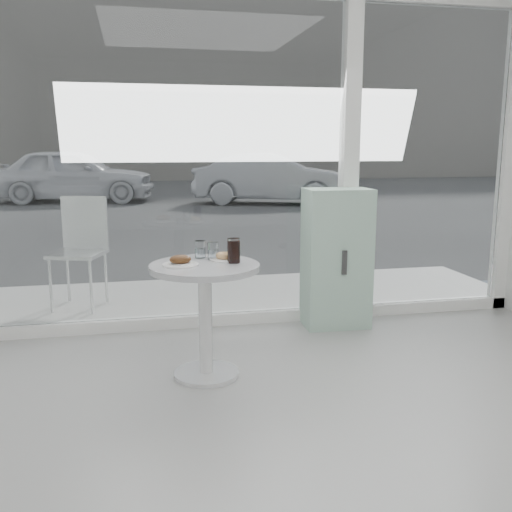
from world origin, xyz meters
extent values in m
cube|color=white|center=(0.00, 3.00, 0.05)|extent=(5.00, 0.12, 0.10)
cube|color=white|center=(2.44, 3.00, 1.50)|extent=(0.12, 0.12, 3.00)
cube|color=white|center=(0.90, 3.00, 1.50)|extent=(0.14, 0.14, 3.00)
cube|color=white|center=(-0.77, 3.00, 1.40)|extent=(3.21, 0.02, 2.60)
cube|color=white|center=(1.67, 3.00, 1.40)|extent=(1.41, 0.02, 2.60)
cylinder|color=white|center=(-0.50, 1.90, 0.01)|extent=(0.44, 0.44, 0.03)
cylinder|color=white|center=(-0.50, 1.90, 0.37)|extent=(0.09, 0.09, 0.70)
cylinder|color=silver|center=(-0.50, 1.90, 0.75)|extent=(0.72, 0.72, 0.04)
cube|color=silver|center=(0.00, 3.80, 0.03)|extent=(5.60, 1.60, 0.05)
cube|color=#393939|center=(0.00, 16.00, 0.00)|extent=(40.00, 24.00, 0.00)
cube|color=gray|center=(0.00, 25.00, 4.00)|extent=(40.00, 2.00, 8.00)
cube|color=#9AC4AD|center=(0.73, 2.78, 0.59)|extent=(0.56, 0.39, 1.18)
cube|color=#333333|center=(0.73, 2.59, 0.59)|extent=(0.04, 0.02, 0.20)
cylinder|color=white|center=(-1.69, 3.51, 0.30)|extent=(0.03, 0.03, 0.49)
cylinder|color=white|center=(-1.34, 3.40, 0.30)|extent=(0.03, 0.03, 0.49)
cylinder|color=white|center=(-1.58, 3.87, 0.30)|extent=(0.03, 0.03, 0.49)
cylinder|color=white|center=(-1.22, 3.75, 0.30)|extent=(0.03, 0.03, 0.49)
cube|color=white|center=(-1.46, 3.63, 0.56)|extent=(0.55, 0.55, 0.03)
cube|color=white|center=(-1.40, 3.83, 0.82)|extent=(0.43, 0.15, 0.49)
imported|color=white|center=(-2.55, 14.76, 0.74)|extent=(4.53, 2.28, 1.48)
imported|color=#9D9FA4|center=(2.66, 13.08, 0.67)|extent=(4.31, 2.69, 1.34)
cylinder|color=white|center=(-0.66, 1.89, 0.78)|extent=(0.23, 0.23, 0.01)
cube|color=white|center=(-0.64, 1.88, 0.79)|extent=(0.15, 0.14, 0.00)
ellipsoid|color=#3C2010|center=(-0.66, 1.89, 0.81)|extent=(0.14, 0.11, 0.06)
ellipsoid|color=#3C2010|center=(-0.62, 1.91, 0.81)|extent=(0.07, 0.06, 0.04)
cylinder|color=white|center=(-0.35, 2.00, 0.78)|extent=(0.21, 0.21, 0.01)
torus|color=tan|center=(-0.35, 2.00, 0.80)|extent=(0.12, 0.12, 0.04)
cylinder|color=white|center=(-0.50, 2.12, 0.83)|extent=(0.07, 0.07, 0.12)
cylinder|color=white|center=(-0.50, 2.12, 0.80)|extent=(0.06, 0.06, 0.06)
cylinder|color=white|center=(-0.42, 2.04, 0.83)|extent=(0.07, 0.07, 0.12)
cylinder|color=white|center=(-0.42, 2.04, 0.80)|extent=(0.06, 0.06, 0.06)
cylinder|color=white|center=(-0.31, 1.91, 0.85)|extent=(0.09, 0.09, 0.16)
cylinder|color=black|center=(-0.31, 1.91, 0.84)|extent=(0.07, 0.07, 0.15)
camera|label=1|loc=(-0.93, -1.72, 1.53)|focal=40.00mm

